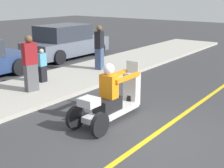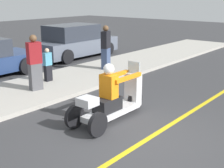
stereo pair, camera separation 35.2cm
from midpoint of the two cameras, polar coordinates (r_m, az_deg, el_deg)
The scene contains 8 objects.
ground_plane at distance 6.62m, azimuth 7.63°, elevation -10.23°, with size 60.00×60.00×0.00m, color #38383A.
lane_stripe at distance 6.95m, azimuth 9.53°, elevation -8.95°, with size 24.00×0.12×0.01m.
sidewalk_strip at distance 9.63m, azimuth -16.24°, elevation -1.90°, with size 28.00×2.80×0.12m.
motorcycle_trike at distance 7.42m, azimuth 1.44°, elevation -3.00°, with size 2.39×0.80×1.41m.
spectator_with_child at distance 9.59m, azimuth -12.93°, elevation 3.64°, with size 0.44×0.32×1.68m.
spectator_mid_group at distance 12.09m, azimuth -0.31°, elevation 6.55°, with size 0.45×0.34×1.69m.
spectator_end_of_line at distance 10.58m, azimuth -10.75°, elevation 3.36°, with size 0.27×0.17×1.11m.
parked_car_lot_center at distance 15.26m, azimuth -6.24°, elevation 7.65°, with size 4.32×2.02×1.57m.
Camera 2 is at (-4.99, -3.20, 2.90)m, focal length 50.00 mm.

